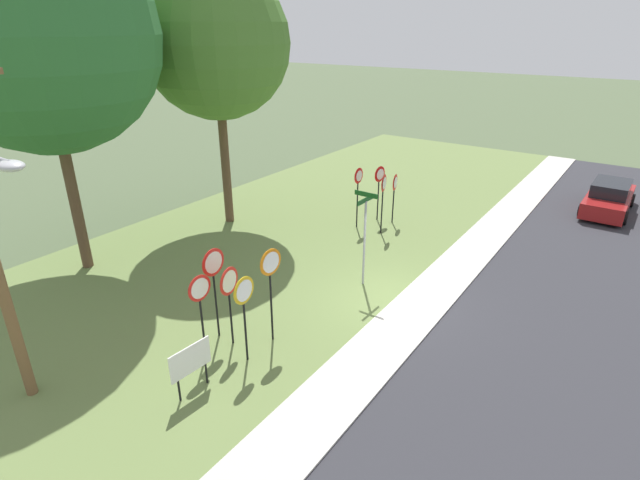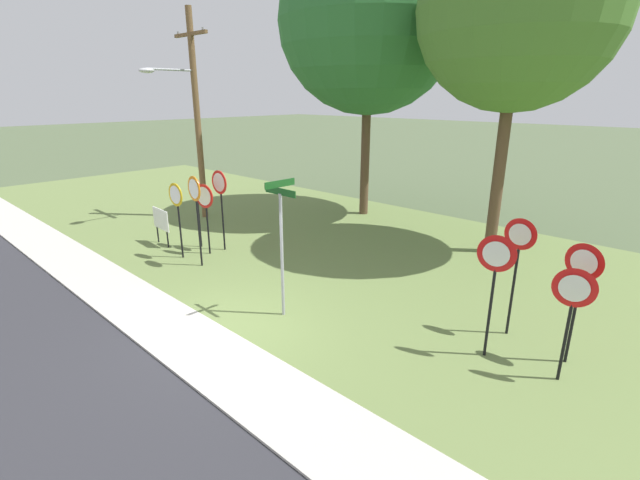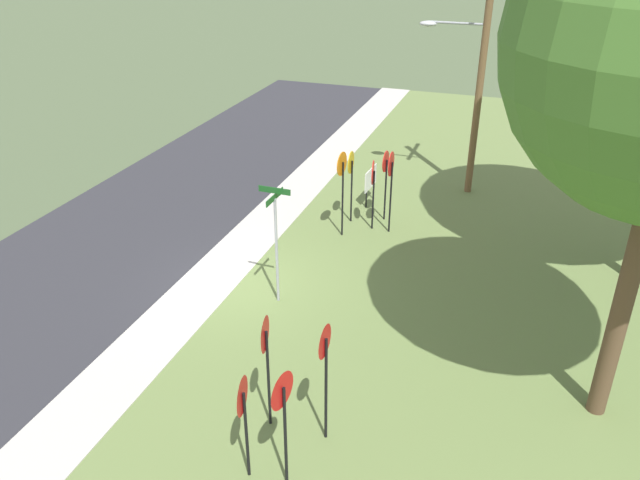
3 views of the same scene
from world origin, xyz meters
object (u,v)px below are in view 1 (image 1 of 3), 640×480
(stop_sign_near_left, at_px, (244,301))
(parked_sedan_distant, at_px, (609,198))
(stop_sign_far_left, at_px, (229,290))
(notice_board, at_px, (191,362))
(yield_sign_far_left, at_px, (395,187))
(street_name_post, at_px, (365,231))
(stop_sign_far_center, at_px, (271,275))
(oak_tree_right, at_px, (216,44))
(oak_tree_left, at_px, (39,35))
(stop_sign_near_right, at_px, (214,274))
(yield_sign_near_right, at_px, (384,190))
(stop_sign_far_right, at_px, (200,299))
(yield_sign_near_left, at_px, (380,181))
(yield_sign_far_right, at_px, (358,184))

(stop_sign_near_left, xyz_separation_m, parked_sedan_distant, (17.42, -6.05, -1.10))
(stop_sign_near_left, distance_m, stop_sign_far_left, 0.84)
(notice_board, height_order, parked_sedan_distant, parked_sedan_distant)
(yield_sign_far_left, height_order, street_name_post, street_name_post)
(stop_sign_far_center, distance_m, oak_tree_right, 10.52)
(oak_tree_left, bearing_deg, parked_sedan_distant, -40.57)
(stop_sign_near_right, xyz_separation_m, stop_sign_far_left, (-0.03, -0.55, -0.27))
(oak_tree_left, relative_size, oak_tree_right, 1.10)
(stop_sign_far_left, xyz_separation_m, parked_sedan_distant, (17.12, -6.83, -1.03))
(street_name_post, bearing_deg, stop_sign_near_left, 176.99)
(oak_tree_right, bearing_deg, parked_sedan_distant, -51.11)
(yield_sign_near_right, distance_m, notice_board, 10.93)
(stop_sign_far_right, bearing_deg, notice_board, -143.48)
(stop_sign_far_left, relative_size, street_name_post, 0.72)
(stop_sign_near_left, bearing_deg, stop_sign_far_center, -0.66)
(stop_sign_near_left, xyz_separation_m, yield_sign_near_left, (10.47, 1.98, 0.06))
(stop_sign_far_right, bearing_deg, oak_tree_left, 82.46)
(stop_sign_near_right, relative_size, yield_sign_near_left, 1.10)
(notice_board, bearing_deg, stop_sign_near_right, 33.94)
(oak_tree_right, bearing_deg, yield_sign_far_right, -63.08)
(stop_sign_far_left, distance_m, street_name_post, 4.97)
(stop_sign_far_center, xyz_separation_m, notice_board, (-2.63, 0.20, -1.12))
(stop_sign_far_center, distance_m, yield_sign_far_right, 8.50)
(stop_sign_far_right, bearing_deg, yield_sign_far_left, 3.69)
(stop_sign_far_right, xyz_separation_m, yield_sign_far_right, (9.73, 1.30, 0.21))
(yield_sign_near_left, distance_m, parked_sedan_distant, 10.68)
(yield_sign_near_left, bearing_deg, stop_sign_far_left, -163.23)
(yield_sign_near_right, xyz_separation_m, yield_sign_far_right, (-0.01, 1.14, 0.05))
(stop_sign_near_left, height_order, notice_board, stop_sign_near_left)
(yield_sign_far_left, xyz_separation_m, parked_sedan_distant, (6.87, -7.33, -0.97))
(stop_sign_far_right, distance_m, street_name_post, 5.78)
(oak_tree_left, bearing_deg, yield_sign_near_left, -32.75)
(yield_sign_far_right, distance_m, parked_sedan_distant, 11.74)
(stop_sign_near_left, relative_size, notice_board, 1.89)
(stop_sign_far_right, height_order, yield_sign_far_right, yield_sign_far_right)
(stop_sign_near_left, xyz_separation_m, stop_sign_far_center, (1.03, 0.03, 0.24))
(street_name_post, xyz_separation_m, oak_tree_left, (-4.38, 8.61, 5.65))
(stop_sign_far_center, distance_m, notice_board, 2.87)
(yield_sign_near_right, bearing_deg, oak_tree_left, 128.85)
(parked_sedan_distant, bearing_deg, yield_sign_far_left, 133.94)
(stop_sign_near_left, distance_m, yield_sign_far_right, 9.51)
(stop_sign_far_right, bearing_deg, yield_sign_near_left, 7.31)
(notice_board, bearing_deg, stop_sign_far_right, 38.36)
(yield_sign_near_left, bearing_deg, oak_tree_right, 135.67)
(yield_sign_near_right, relative_size, street_name_post, 0.78)
(yield_sign_near_right, relative_size, parked_sedan_distant, 0.55)
(stop_sign_near_right, bearing_deg, stop_sign_far_center, -62.65)
(parked_sedan_distant, bearing_deg, notice_board, 162.50)
(stop_sign_near_right, bearing_deg, stop_sign_far_left, -94.23)
(street_name_post, bearing_deg, oak_tree_left, 118.17)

